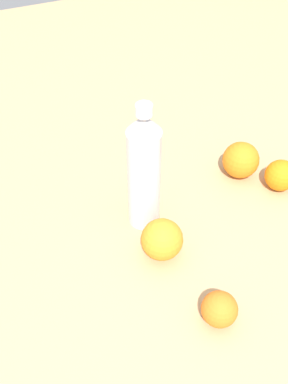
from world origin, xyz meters
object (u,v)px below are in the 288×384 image
(water_bottle, at_px, (144,172))
(orange_0, at_px, (281,175))
(orange_2, at_px, (162,239))
(orange_3, at_px, (241,160))
(orange_1, at_px, (219,309))

(water_bottle, relative_size, orange_0, 4.05)
(orange_0, distance_m, orange_2, 0.32)
(orange_2, relative_size, orange_3, 0.98)
(orange_0, xyz_separation_m, orange_3, (0.07, 0.06, 0.01))
(water_bottle, distance_m, orange_1, 0.28)
(water_bottle, distance_m, orange_0, 0.33)
(water_bottle, bearing_deg, orange_0, 57.90)
(orange_0, distance_m, orange_3, 0.09)
(water_bottle, bearing_deg, orange_3, 72.72)
(orange_0, relative_size, orange_1, 1.12)
(orange_1, xyz_separation_m, orange_2, (0.17, 0.03, 0.01))
(water_bottle, height_order, orange_1, water_bottle)
(orange_1, relative_size, orange_2, 0.77)
(orange_2, bearing_deg, orange_3, -62.67)
(water_bottle, xyz_separation_m, orange_2, (-0.09, 0.00, -0.09))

